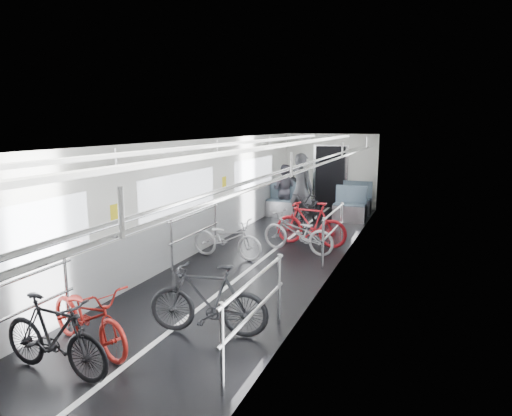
{
  "coord_description": "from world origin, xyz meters",
  "views": [
    {
      "loc": [
        3.14,
        -7.71,
        2.73
      ],
      "look_at": [
        0.0,
        0.31,
        1.13
      ],
      "focal_mm": 32.0,
      "sensor_mm": 36.0,
      "label": 1
    }
  ],
  "objects_px": {
    "bike_left_mid": "(54,336)",
    "bike_right_mid": "(298,233)",
    "person_standing": "(301,189)",
    "bike_left_near": "(89,316)",
    "bike_aisle": "(310,209)",
    "bike_right_far": "(311,224)",
    "bike_left_far": "(227,238)",
    "bike_right_near": "(208,299)",
    "person_seated": "(284,190)"
  },
  "relations": [
    {
      "from": "bike_aisle",
      "to": "person_seated",
      "type": "bearing_deg",
      "value": 136.16
    },
    {
      "from": "bike_left_far",
      "to": "bike_right_near",
      "type": "height_order",
      "value": "bike_right_near"
    },
    {
      "from": "bike_right_near",
      "to": "bike_right_far",
      "type": "height_order",
      "value": "bike_right_far"
    },
    {
      "from": "bike_left_far",
      "to": "bike_right_mid",
      "type": "bearing_deg",
      "value": -49.42
    },
    {
      "from": "bike_right_near",
      "to": "person_standing",
      "type": "distance_m",
      "value": 6.84
    },
    {
      "from": "person_seated",
      "to": "bike_right_far",
      "type": "bearing_deg",
      "value": 123.92
    },
    {
      "from": "bike_left_mid",
      "to": "bike_right_near",
      "type": "relative_size",
      "value": 0.94
    },
    {
      "from": "bike_right_mid",
      "to": "bike_left_mid",
      "type": "bearing_deg",
      "value": -0.08
    },
    {
      "from": "person_standing",
      "to": "person_seated",
      "type": "xyz_separation_m",
      "value": [
        -0.83,
        1.12,
        -0.21
      ]
    },
    {
      "from": "bike_left_mid",
      "to": "bike_left_far",
      "type": "height_order",
      "value": "bike_left_mid"
    },
    {
      "from": "bike_aisle",
      "to": "bike_right_mid",
      "type": "bearing_deg",
      "value": -77.07
    },
    {
      "from": "bike_left_near",
      "to": "bike_aisle",
      "type": "distance_m",
      "value": 7.6
    },
    {
      "from": "bike_left_near",
      "to": "bike_aisle",
      "type": "bearing_deg",
      "value": 12.84
    },
    {
      "from": "bike_right_near",
      "to": "person_seated",
      "type": "height_order",
      "value": "person_seated"
    },
    {
      "from": "bike_right_mid",
      "to": "person_seated",
      "type": "distance_m",
      "value": 4.07
    },
    {
      "from": "bike_left_mid",
      "to": "bike_right_mid",
      "type": "bearing_deg",
      "value": -7.99
    },
    {
      "from": "bike_left_mid",
      "to": "bike_right_far",
      "type": "distance_m",
      "value": 6.39
    },
    {
      "from": "bike_right_near",
      "to": "bike_aisle",
      "type": "bearing_deg",
      "value": 173.02
    },
    {
      "from": "bike_right_mid",
      "to": "person_standing",
      "type": "distance_m",
      "value": 2.78
    },
    {
      "from": "bike_left_mid",
      "to": "person_seated",
      "type": "distance_m",
      "value": 9.4
    },
    {
      "from": "person_seated",
      "to": "bike_left_mid",
      "type": "bearing_deg",
      "value": 98.74
    },
    {
      "from": "bike_left_far",
      "to": "person_standing",
      "type": "distance_m",
      "value": 3.65
    },
    {
      "from": "bike_left_far",
      "to": "person_standing",
      "type": "bearing_deg",
      "value": -5.13
    },
    {
      "from": "bike_right_far",
      "to": "bike_right_near",
      "type": "bearing_deg",
      "value": 4.14
    },
    {
      "from": "bike_left_far",
      "to": "bike_right_near",
      "type": "xyz_separation_m",
      "value": [
        1.23,
        -3.22,
        0.07
      ]
    },
    {
      "from": "bike_left_far",
      "to": "bike_right_mid",
      "type": "xyz_separation_m",
      "value": [
        1.23,
        0.92,
        0.02
      ]
    },
    {
      "from": "bike_right_mid",
      "to": "person_standing",
      "type": "xyz_separation_m",
      "value": [
        -0.68,
        2.64,
        0.54
      ]
    },
    {
      "from": "bike_aisle",
      "to": "person_standing",
      "type": "relative_size",
      "value": 0.91
    },
    {
      "from": "bike_left_mid",
      "to": "bike_right_far",
      "type": "height_order",
      "value": "bike_right_far"
    },
    {
      "from": "bike_left_near",
      "to": "person_seated",
      "type": "relative_size",
      "value": 1.05
    },
    {
      "from": "person_standing",
      "to": "bike_aisle",
      "type": "bearing_deg",
      "value": 179.09
    },
    {
      "from": "bike_right_near",
      "to": "person_seated",
      "type": "xyz_separation_m",
      "value": [
        -1.51,
        7.91,
        0.28
      ]
    },
    {
      "from": "bike_left_mid",
      "to": "person_standing",
      "type": "relative_size",
      "value": 0.77
    },
    {
      "from": "bike_aisle",
      "to": "bike_right_near",
      "type": "bearing_deg",
      "value": -82.63
    },
    {
      "from": "bike_left_near",
      "to": "bike_right_mid",
      "type": "xyz_separation_m",
      "value": [
        1.17,
        5.03,
        0.01
      ]
    },
    {
      "from": "bike_right_far",
      "to": "person_standing",
      "type": "height_order",
      "value": "person_standing"
    },
    {
      "from": "bike_right_mid",
      "to": "bike_aisle",
      "type": "xyz_separation_m",
      "value": [
        -0.4,
        2.54,
        0.03
      ]
    },
    {
      "from": "bike_left_mid",
      "to": "bike_right_mid",
      "type": "height_order",
      "value": "bike_left_mid"
    },
    {
      "from": "bike_left_near",
      "to": "bike_left_mid",
      "type": "xyz_separation_m",
      "value": [
        0.06,
        -0.6,
        0.03
      ]
    },
    {
      "from": "bike_left_mid",
      "to": "person_standing",
      "type": "height_order",
      "value": "person_standing"
    },
    {
      "from": "bike_right_mid",
      "to": "bike_right_near",
      "type": "bearing_deg",
      "value": 11.13
    },
    {
      "from": "bike_left_near",
      "to": "bike_right_mid",
      "type": "distance_m",
      "value": 5.16
    },
    {
      "from": "bike_left_mid",
      "to": "bike_aisle",
      "type": "height_order",
      "value": "bike_aisle"
    },
    {
      "from": "bike_left_mid",
      "to": "bike_left_far",
      "type": "distance_m",
      "value": 4.7
    },
    {
      "from": "bike_left_mid",
      "to": "bike_aisle",
      "type": "relative_size",
      "value": 0.84
    },
    {
      "from": "bike_left_far",
      "to": "person_seated",
      "type": "bearing_deg",
      "value": 7.08
    },
    {
      "from": "bike_right_mid",
      "to": "bike_left_far",
      "type": "bearing_deg",
      "value": -41.94
    },
    {
      "from": "bike_left_mid",
      "to": "person_standing",
      "type": "distance_m",
      "value": 8.29
    },
    {
      "from": "bike_right_near",
      "to": "person_standing",
      "type": "bearing_deg",
      "value": 175.29
    },
    {
      "from": "bike_right_mid",
      "to": "bike_right_far",
      "type": "xyz_separation_m",
      "value": [
        0.12,
        0.64,
        0.07
      ]
    }
  ]
}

